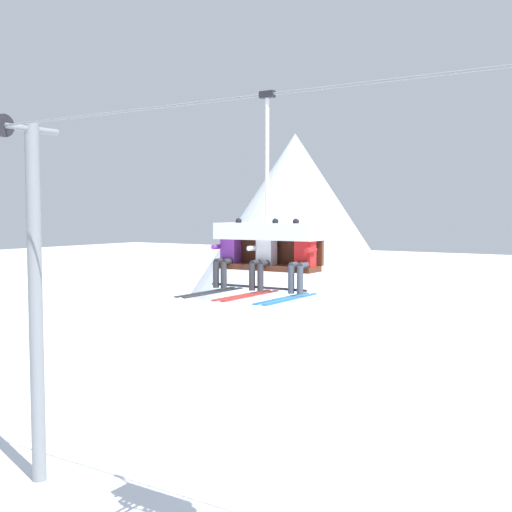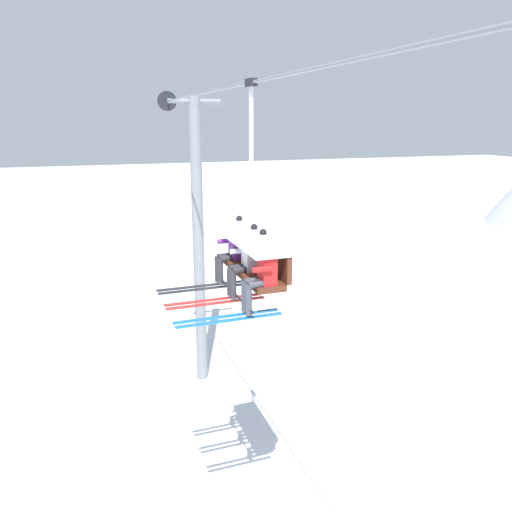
# 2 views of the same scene
# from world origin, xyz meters

# --- Properties ---
(lift_tower_near) EXTENTS (0.36, 1.88, 9.35)m
(lift_tower_near) POSITION_xyz_m (-8.19, -0.02, 4.84)
(lift_tower_near) COLOR slate
(lift_tower_near) RESTS_ON ground_plane
(lift_cable) EXTENTS (18.10, 0.05, 0.05)m
(lift_cable) POSITION_xyz_m (-0.14, -0.80, 9.07)
(lift_cable) COLOR slate
(chairlift_chair) EXTENTS (2.01, 0.74, 3.49)m
(chairlift_chair) POSITION_xyz_m (-0.71, -0.73, 6.52)
(chairlift_chair) COLOR #512819
(skier_purple) EXTENTS (0.48, 1.70, 1.34)m
(skier_purple) POSITION_xyz_m (-1.50, -0.94, 6.22)
(skier_purple) COLOR purple
(skier_white) EXTENTS (0.48, 1.70, 1.34)m
(skier_white) POSITION_xyz_m (-0.71, -0.94, 6.22)
(skier_white) COLOR silver
(skier_red) EXTENTS (0.48, 1.70, 1.34)m
(skier_red) POSITION_xyz_m (0.08, -0.94, 6.22)
(skier_red) COLOR red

